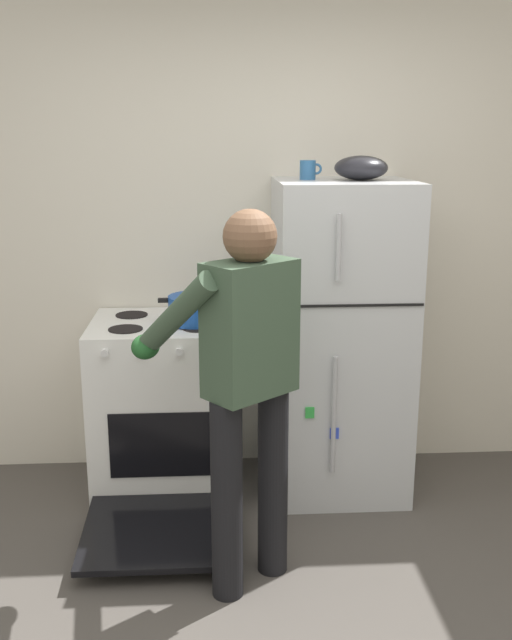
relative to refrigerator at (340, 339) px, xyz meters
The scene contains 7 objects.
kitchen_wall_back 0.74m from the refrigerator, 133.78° to the left, with size 6.00×0.10×2.70m, color silver.
refrigerator is the anchor object (origin of this frame).
stove_range 0.99m from the refrigerator, behind, with size 0.76×1.24×0.94m.
person_cook 1.02m from the refrigerator, 122.65° to the right, with size 0.70×0.75×1.60m.
red_pot 0.78m from the refrigerator, behind, with size 0.37×0.27×0.14m.
coffee_mug 0.89m from the refrigerator, 164.17° to the left, with size 0.11×0.08×0.10m.
mixing_bowl 0.89m from the refrigerator, ahead, with size 0.27×0.27×0.12m, color black.
Camera 1 is at (-0.30, -2.05, 1.88)m, focal length 40.55 mm.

